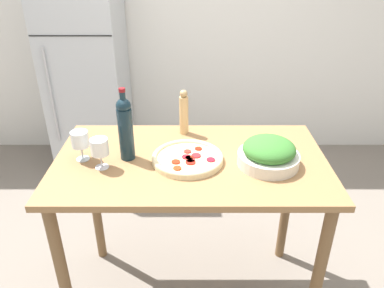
# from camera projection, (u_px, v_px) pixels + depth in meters

# --- Properties ---
(wall_back) EXTENTS (6.40, 0.08, 2.60)m
(wall_back) POSITION_uv_depth(u_px,v_px,m) (193.00, 14.00, 3.31)
(wall_back) COLOR silver
(wall_back) RESTS_ON ground_plane
(refrigerator) EXTENTS (0.62, 0.64, 1.74)m
(refrigerator) POSITION_uv_depth(u_px,v_px,m) (89.00, 73.00, 3.20)
(refrigerator) COLOR #B7BCC1
(refrigerator) RESTS_ON ground_plane
(prep_counter) EXTENTS (1.31, 0.75, 0.94)m
(prep_counter) POSITION_uv_depth(u_px,v_px,m) (192.00, 183.00, 1.87)
(prep_counter) COLOR olive
(prep_counter) RESTS_ON ground_plane
(wine_bottle) EXTENTS (0.07, 0.07, 0.35)m
(wine_bottle) POSITION_uv_depth(u_px,v_px,m) (127.00, 127.00, 1.74)
(wine_bottle) COLOR #142833
(wine_bottle) RESTS_ON prep_counter
(wine_glass_near) EXTENTS (0.08, 0.08, 0.15)m
(wine_glass_near) POSITION_uv_depth(u_px,v_px,m) (101.00, 148.00, 1.69)
(wine_glass_near) COLOR silver
(wine_glass_near) RESTS_ON prep_counter
(wine_glass_far) EXTENTS (0.08, 0.08, 0.15)m
(wine_glass_far) POSITION_uv_depth(u_px,v_px,m) (82.00, 140.00, 1.75)
(wine_glass_far) COLOR silver
(wine_glass_far) RESTS_ON prep_counter
(pepper_mill) EXTENTS (0.05, 0.05, 0.25)m
(pepper_mill) POSITION_uv_depth(u_px,v_px,m) (185.00, 113.00, 2.00)
(pepper_mill) COLOR tan
(pepper_mill) RESTS_ON prep_counter
(salad_bowl) EXTENTS (0.29, 0.29, 0.13)m
(salad_bowl) POSITION_uv_depth(u_px,v_px,m) (270.00, 153.00, 1.73)
(salad_bowl) COLOR silver
(salad_bowl) RESTS_ON prep_counter
(homemade_pizza) EXTENTS (0.34, 0.34, 0.03)m
(homemade_pizza) POSITION_uv_depth(u_px,v_px,m) (189.00, 158.00, 1.78)
(homemade_pizza) COLOR beige
(homemade_pizza) RESTS_ON prep_counter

